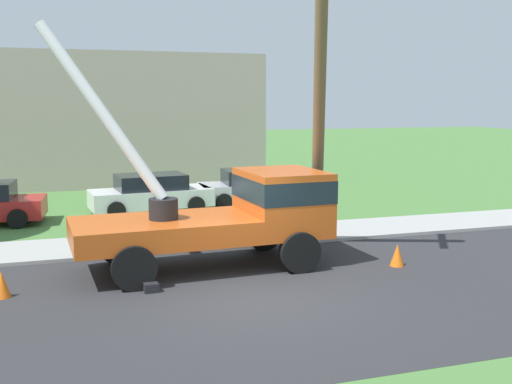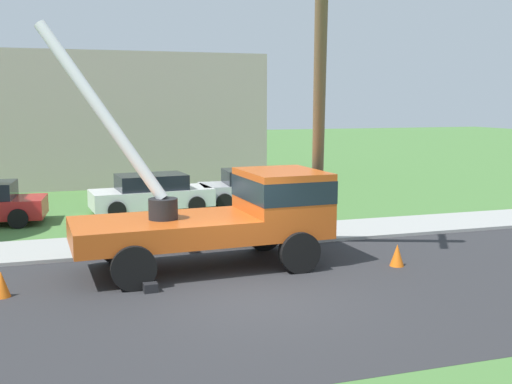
{
  "view_description": "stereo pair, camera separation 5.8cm",
  "coord_description": "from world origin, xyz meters",
  "px_view_note": "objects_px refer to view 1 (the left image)",
  "views": [
    {
      "loc": [
        -3.88,
        -11.83,
        4.1
      ],
      "look_at": [
        1.21,
        4.05,
        1.61
      ],
      "focal_mm": 42.87,
      "sensor_mm": 36.0,
      "label": 1
    },
    {
      "loc": [
        -3.82,
        -11.85,
        4.1
      ],
      "look_at": [
        1.21,
        4.05,
        1.61
      ],
      "focal_mm": 42.87,
      "sensor_mm": 36.0,
      "label": 2
    }
  ],
  "objects_px": {
    "traffic_cone_ahead": "(397,255)",
    "parked_sedan_white": "(151,193)",
    "utility_truck": "(234,210)",
    "traffic_cone_behind": "(2,285)",
    "leaning_utility_pole": "(320,92)",
    "parked_sedan_silver": "(255,187)"
  },
  "relations": [
    {
      "from": "traffic_cone_ahead",
      "to": "parked_sedan_white",
      "type": "distance_m",
      "value": 10.54
    },
    {
      "from": "parked_sedan_white",
      "to": "traffic_cone_ahead",
      "type": "bearing_deg",
      "value": -62.89
    },
    {
      "from": "utility_truck",
      "to": "parked_sedan_white",
      "type": "height_order",
      "value": "utility_truck"
    },
    {
      "from": "utility_truck",
      "to": "traffic_cone_behind",
      "type": "height_order",
      "value": "utility_truck"
    },
    {
      "from": "utility_truck",
      "to": "traffic_cone_ahead",
      "type": "xyz_separation_m",
      "value": [
        3.86,
        -1.36,
        -1.13
      ]
    },
    {
      "from": "utility_truck",
      "to": "leaning_utility_pole",
      "type": "bearing_deg",
      "value": 7.88
    },
    {
      "from": "traffic_cone_ahead",
      "to": "parked_sedan_white",
      "type": "xyz_separation_m",
      "value": [
        -4.8,
        9.38,
        0.43
      ]
    },
    {
      "from": "traffic_cone_behind",
      "to": "leaning_utility_pole",
      "type": "bearing_deg",
      "value": 9.8
    },
    {
      "from": "traffic_cone_behind",
      "to": "parked_sedan_white",
      "type": "distance_m",
      "value": 10.06
    },
    {
      "from": "utility_truck",
      "to": "parked_sedan_silver",
      "type": "bearing_deg",
      "value": 69.01
    },
    {
      "from": "parked_sedan_silver",
      "to": "parked_sedan_white",
      "type": "bearing_deg",
      "value": -173.84
    },
    {
      "from": "leaning_utility_pole",
      "to": "traffic_cone_behind",
      "type": "bearing_deg",
      "value": -170.2
    },
    {
      "from": "parked_sedan_silver",
      "to": "traffic_cone_behind",
      "type": "bearing_deg",
      "value": -132.26
    },
    {
      "from": "utility_truck",
      "to": "traffic_cone_ahead",
      "type": "distance_m",
      "value": 4.25
    },
    {
      "from": "traffic_cone_behind",
      "to": "parked_sedan_white",
      "type": "xyz_separation_m",
      "value": [
        4.43,
        9.03,
        0.43
      ]
    },
    {
      "from": "utility_truck",
      "to": "traffic_cone_ahead",
      "type": "relative_size",
      "value": 12.28
    },
    {
      "from": "traffic_cone_ahead",
      "to": "parked_sedan_silver",
      "type": "height_order",
      "value": "parked_sedan_silver"
    },
    {
      "from": "utility_truck",
      "to": "parked_sedan_silver",
      "type": "relative_size",
      "value": 1.53
    },
    {
      "from": "parked_sedan_white",
      "to": "parked_sedan_silver",
      "type": "xyz_separation_m",
      "value": [
        4.19,
        0.45,
        0.0
      ]
    },
    {
      "from": "leaning_utility_pole",
      "to": "traffic_cone_behind",
      "type": "distance_m",
      "value": 8.88
    },
    {
      "from": "utility_truck",
      "to": "parked_sedan_white",
      "type": "bearing_deg",
      "value": 96.67
    },
    {
      "from": "traffic_cone_ahead",
      "to": "parked_sedan_silver",
      "type": "bearing_deg",
      "value": 93.56
    }
  ]
}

